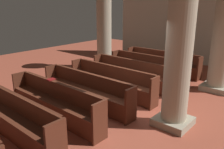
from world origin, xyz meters
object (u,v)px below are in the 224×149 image
at_px(pew_row_2, 131,72).
at_px(pillar_aisle_rear, 179,46).
at_px(pillar_far_side, 104,25).
at_px(pew_row_3, 111,80).
at_px(lectern, 182,60).
at_px(pew_row_6, 12,115).
at_px(pew_row_5, 54,100).
at_px(pew_row_1, 148,66).
at_px(pillar_aisle_side, 223,33).
at_px(pew_row_4, 86,89).
at_px(hymn_book, 51,79).
at_px(pew_row_0, 162,61).

bearing_deg(pew_row_2, pillar_aisle_rear, -33.33).
height_order(pillar_far_side, pillar_aisle_rear, same).
xyz_separation_m(pew_row_3, lectern, (0.50, 4.17, -0.04)).
bearing_deg(pew_row_6, pew_row_5, 90.00).
xyz_separation_m(pew_row_1, pillar_aisle_side, (2.45, 0.45, 1.44)).
bearing_deg(pew_row_3, pew_row_4, -90.00).
xyz_separation_m(pew_row_1, pew_row_6, (0.00, -5.46, 0.00)).
bearing_deg(pew_row_1, pew_row_3, -90.00).
xyz_separation_m(pillar_aisle_side, hymn_book, (-2.80, -4.63, -1.01)).
bearing_deg(pew_row_5, pew_row_3, 90.00).
distance_m(pew_row_6, pillar_aisle_rear, 3.96).
xyz_separation_m(pew_row_5, lectern, (0.50, 6.35, -0.04)).
bearing_deg(hymn_book, pillar_aisle_side, 58.81).
relative_size(pew_row_5, pillar_aisle_rear, 0.88).
xyz_separation_m(pew_row_5, pew_row_6, (0.00, -1.09, 0.00)).
distance_m(pew_row_6, pillar_aisle_side, 6.56).
xyz_separation_m(pew_row_4, pew_row_5, (0.00, -1.09, 0.00)).
height_order(pew_row_4, pillar_aisle_rear, pillar_aisle_rear).
bearing_deg(pew_row_4, pew_row_5, -90.00).
bearing_deg(pew_row_3, pew_row_1, 90.00).
height_order(pew_row_3, pillar_aisle_side, pillar_aisle_side).
bearing_deg(pew_row_1, lectern, 75.73).
distance_m(pew_row_1, pillar_aisle_rear, 3.92).
xyz_separation_m(pew_row_2, pew_row_5, (0.00, -3.28, 0.00)).
relative_size(pew_row_0, pew_row_1, 1.00).
xyz_separation_m(pew_row_0, pillar_far_side, (-2.40, -0.98, 1.44)).
bearing_deg(pew_row_3, pew_row_0, 90.00).
bearing_deg(hymn_book, pew_row_1, 85.19).
xyz_separation_m(pillar_aisle_side, pillar_far_side, (-4.85, -0.34, 0.00)).
relative_size(pew_row_3, pillar_aisle_rear, 0.88).
distance_m(pillar_aisle_side, pillar_aisle_rear, 3.16).
distance_m(pew_row_4, pillar_far_side, 4.40).
relative_size(pew_row_2, pew_row_4, 1.00).
distance_m(pew_row_5, lectern, 6.37).
bearing_deg(pew_row_2, pew_row_0, 90.00).
bearing_deg(pew_row_2, pew_row_5, -90.00).
distance_m(pillar_aisle_side, hymn_book, 5.51).
distance_m(pew_row_0, pew_row_1, 1.09).
distance_m(pew_row_6, lectern, 7.46).
xyz_separation_m(pillar_far_side, pillar_aisle_rear, (4.85, -2.81, 0.00)).
height_order(pillar_aisle_side, hymn_book, pillar_aisle_side).
height_order(pew_row_2, lectern, lectern).
bearing_deg(hymn_book, pillar_far_side, 115.55).
height_order(pew_row_0, pew_row_4, same).
distance_m(pillar_far_side, hymn_book, 4.86).
bearing_deg(pew_row_3, pew_row_2, 90.00).
bearing_deg(pillar_aisle_rear, pew_row_5, -145.81).
height_order(pew_row_3, hymn_book, hymn_book).
distance_m(pillar_far_side, pillar_aisle_rear, 5.61).
xyz_separation_m(pillar_aisle_rear, lectern, (-1.95, 4.69, -1.48)).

